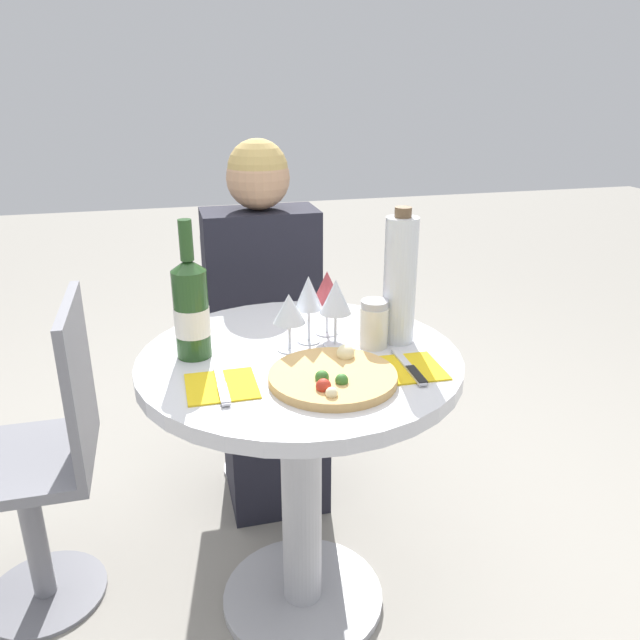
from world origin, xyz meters
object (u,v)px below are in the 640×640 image
seated_diner (267,341)px  tall_carafe (400,280)px  dining_table (301,429)px  chair_behind_diner (262,357)px  pizza_large (333,376)px  chair_empty_side (45,463)px  wine_bottle (191,309)px

seated_diner → tall_carafe: 0.71m
dining_table → seated_diner: seated_diner is taller
chair_behind_diner → pizza_large: bearing=91.4°
seated_diner → chair_empty_side: bearing=30.4°
seated_diner → wine_bottle: seated_diner is taller
seated_diner → chair_empty_side: seated_diner is taller
seated_diner → tall_carafe: bearing=113.1°
chair_empty_side → wine_bottle: (0.40, -0.14, 0.45)m
dining_table → pizza_large: 0.27m
dining_table → chair_behind_diner: (0.02, 0.72, -0.12)m
chair_empty_side → tall_carafe: size_ratio=2.57×
pizza_large → tall_carafe: 0.32m
pizza_large → dining_table: bearing=104.2°
seated_diner → tall_carafe: (0.24, -0.56, 0.37)m
dining_table → pizza_large: size_ratio=2.75×
wine_bottle → chair_empty_side: bearing=160.7°
pizza_large → tall_carafe: (0.22, 0.18, 0.15)m
dining_table → tall_carafe: size_ratio=2.29×
dining_table → wine_bottle: (-0.24, 0.06, 0.32)m
chair_empty_side → pizza_large: 0.84m
dining_table → tall_carafe: bearing=5.6°
chair_behind_diner → wine_bottle: bearing=68.5°
tall_carafe → dining_table: bearing=-174.4°
chair_empty_side → pizza_large: size_ratio=3.09×
chair_behind_diner → chair_empty_side: bearing=38.2°
chair_behind_diner → seated_diner: (-0.00, -0.13, 0.12)m
chair_behind_diner → pizza_large: chair_behind_diner is taller
chair_behind_diner → wine_bottle: size_ratio=2.65×
chair_behind_diner → tall_carafe: 0.88m
seated_diner → wine_bottle: (-0.26, -0.53, 0.33)m
pizza_large → wine_bottle: 0.37m
seated_diner → pizza_large: size_ratio=4.28×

